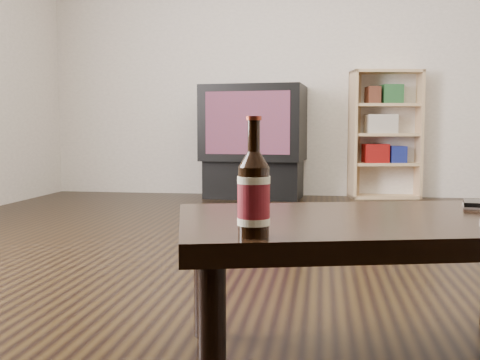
# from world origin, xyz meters

# --- Properties ---
(floor) EXTENTS (5.00, 6.00, 0.01)m
(floor) POSITION_xyz_m (0.00, 0.00, -0.01)
(floor) COLOR black
(floor) RESTS_ON ground
(wall_back) EXTENTS (5.00, 0.02, 2.70)m
(wall_back) POSITION_xyz_m (0.00, 3.01, 1.35)
(wall_back) COLOR beige
(wall_back) RESTS_ON ground
(tv_stand) EXTENTS (0.91, 0.51, 0.35)m
(tv_stand) POSITION_xyz_m (-0.48, 2.74, 0.17)
(tv_stand) COLOR black
(tv_stand) RESTS_ON floor
(tv) EXTENTS (0.96, 0.65, 0.68)m
(tv) POSITION_xyz_m (-0.48, 2.74, 0.69)
(tv) COLOR black
(tv) RESTS_ON tv_stand
(bookshelf) EXTENTS (0.67, 0.39, 1.17)m
(bookshelf) POSITION_xyz_m (0.71, 2.94, 0.61)
(bookshelf) COLOR tan
(bookshelf) RESTS_ON floor
(coffee_table) EXTENTS (1.18, 0.86, 0.40)m
(coffee_table) POSITION_xyz_m (0.30, -0.88, 0.35)
(coffee_table) COLOR black
(coffee_table) RESTS_ON floor
(beer_bottle) EXTENTS (0.08, 0.08, 0.26)m
(beer_bottle) POSITION_xyz_m (0.00, -1.21, 0.49)
(beer_bottle) COLOR black
(beer_bottle) RESTS_ON coffee_table
(phone) EXTENTS (0.08, 0.12, 0.02)m
(phone) POSITION_xyz_m (0.60, -0.66, 0.41)
(phone) COLOR silver
(phone) RESTS_ON coffee_table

